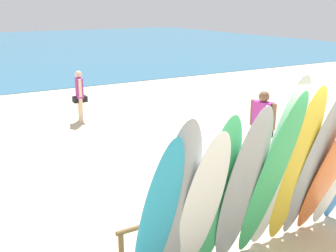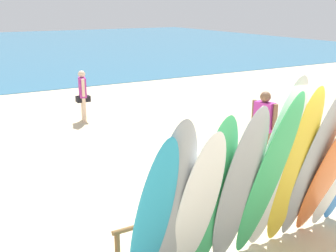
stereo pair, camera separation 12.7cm
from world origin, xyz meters
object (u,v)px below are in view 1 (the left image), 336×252
Objects in this scene: surfboard_grey_1 at (176,208)px; surfboard_grey_8 at (314,166)px; surfboard_white_2 at (201,208)px; surfboard_yellow_7 at (295,170)px; surfboard_green_5 at (270,181)px; surfboard_orange_9 at (330,170)px; surfboard_green_3 at (216,197)px; surfboard_grey_4 at (242,191)px; surfboard_teal_0 at (157,221)px; beachgoer_photographing at (262,123)px; beachgoer_near_rack at (80,93)px; surfboard_rack at (240,204)px; surfboard_white_6 at (278,169)px.

surfboard_grey_1 is 0.92× the size of surfboard_grey_8.
surfboard_yellow_7 is at bearing 1.24° from surfboard_white_2.
surfboard_green_5 is 1.10× the size of surfboard_orange_9.
surfboard_grey_4 is (0.32, -0.09, 0.05)m from surfboard_green_3.
surfboard_grey_8 reaches higher than surfboard_yellow_7.
surfboard_teal_0 is at bearing -172.86° from surfboard_green_3.
surfboard_orange_9 is 3.04m from beachgoer_photographing.
beachgoer_photographing is (1.28, 2.75, -0.18)m from surfboard_orange_9.
surfboard_white_2 is 1.47× the size of beachgoer_near_rack.
surfboard_rack is 2.37× the size of beachgoer_photographing.
surfboard_orange_9 is at bearing 0.12° from surfboard_grey_1.
beachgoer_near_rack is (0.04, 8.09, -0.43)m from surfboard_white_6.
beachgoer_photographing is (2.24, 2.66, -0.36)m from surfboard_white_6.
beachgoer_near_rack reaches higher than surfboard_rack.
surfboard_grey_8 is 1.68× the size of beachgoer_near_rack.
surfboard_yellow_7 is (1.56, 0.00, 0.16)m from surfboard_white_2.
surfboard_rack is 1.65× the size of surfboard_grey_1.
surfboard_white_2 is 1.36× the size of beachgoer_photographing.
surfboard_green_5 is (0.97, -0.11, 0.18)m from surfboard_white_2.
surfboard_green_3 is at bearing 12.91° from surfboard_white_2.
surfboard_orange_9 is (2.53, -0.10, -0.02)m from surfboard_grey_1.
surfboard_teal_0 is at bearing -177.62° from surfboard_white_2.
surfboard_grey_1 is 0.93× the size of surfboard_yellow_7.
surfboard_grey_8 is 1.08× the size of surfboard_orange_9.
surfboard_grey_1 is 1.03× the size of surfboard_green_3.
surfboard_grey_4 is at bearing -173.35° from surfboard_yellow_7.
surfboard_green_3 is at bearing 165.01° from surfboard_green_5.
surfboard_teal_0 is at bearing 177.34° from surfboard_orange_9.
beachgoer_near_rack is (-2.19, 5.43, -0.07)m from beachgoer_photographing.
beachgoer_near_rack is at bearing 86.85° from surfboard_grey_4.
surfboard_rack is 0.90m from surfboard_white_6.
surfboard_white_2 is 0.28m from surfboard_green_3.
surfboard_green_5 reaches higher than surfboard_grey_4.
surfboard_white_6 is at bearing 6.85° from surfboard_grey_4.
surfboard_white_6 is (0.15, -0.53, 0.71)m from surfboard_rack.
surfboard_yellow_7 is (2.17, 0.02, 0.15)m from surfboard_teal_0.
surfboard_grey_1 is 1.55× the size of beachgoer_near_rack.
surfboard_white_6 reaches higher than surfboard_grey_1.
surfboard_grey_4 is at bearing 177.27° from surfboard_grey_8.
surfboard_rack is at bearing 149.11° from surfboard_orange_9.
surfboard_white_6 reaches higher than beachgoer_photographing.
surfboard_white_2 is 2.20m from surfboard_orange_9.
surfboard_white_6 is 0.66m from surfboard_grey_8.
surfboard_green_5 reaches higher than beachgoer_photographing.
surfboard_grey_1 reaches higher than surfboard_teal_0.
surfboard_grey_8 is (0.65, -0.05, -0.07)m from surfboard_white_6.
surfboard_rack is 0.96m from surfboard_yellow_7.
surfboard_grey_4 is at bearing -1.91° from surfboard_grey_1.
surfboard_green_5 is 8.23m from beachgoer_near_rack.
surfboard_teal_0 is 0.28m from surfboard_grey_1.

